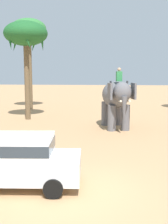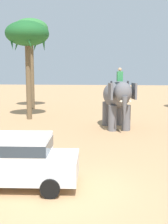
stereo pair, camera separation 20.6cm
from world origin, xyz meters
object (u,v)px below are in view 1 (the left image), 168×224
palm_tree_behind_elephant (26,36)px  palm_tree_near_hut (29,31)px  elephant_with_mahout (116,98)px  car_sedan_foreground (18,159)px

palm_tree_behind_elephant → palm_tree_near_hut: (-1.28, 5.67, 1.05)m
elephant_with_mahout → palm_tree_behind_elephant: size_ratio=0.55×
car_sedan_foreground → palm_tree_near_hut: 19.86m
palm_tree_behind_elephant → palm_tree_near_hut: 5.91m
elephant_with_mahout → car_sedan_foreground: bearing=-109.5°
palm_tree_behind_elephant → palm_tree_near_hut: palm_tree_near_hut is taller
car_sedan_foreground → palm_tree_near_hut: palm_tree_near_hut is taller
car_sedan_foreground → palm_tree_behind_elephant: bearing=103.9°
elephant_with_mahout → palm_tree_behind_elephant: bearing=155.9°
car_sedan_foreground → palm_tree_near_hut: (-4.40, 18.31, 6.30)m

